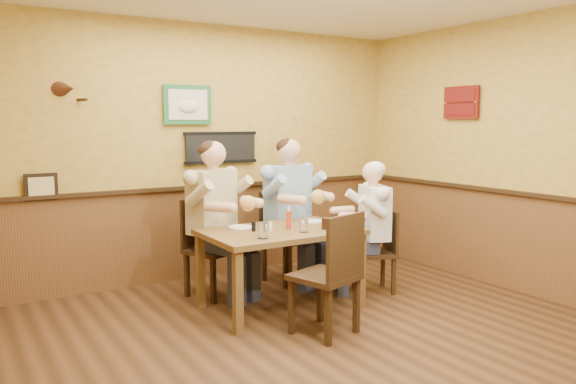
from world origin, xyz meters
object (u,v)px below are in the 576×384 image
salt_shaker (270,226)px  diner_tan_shirt (212,227)px  water_glass_mid (304,226)px  pepper_shaker (254,226)px  chair_right_end (374,251)px  diner_blue_polo (288,218)px  dining_table (281,239)px  chair_near_side (324,273)px  diner_white_elder (374,234)px  water_glass_left (263,231)px  chair_back_left (213,248)px  hot_sauce_bottle (289,219)px  cola_tumbler (326,224)px  chair_back_right (288,237)px

salt_shaker → diner_tan_shirt: bearing=110.4°
water_glass_mid → pepper_shaker: size_ratio=1.27×
chair_right_end → diner_blue_polo: 1.00m
chair_right_end → diner_blue_polo: bearing=-122.7°
dining_table → chair_near_side: chair_near_side is taller
chair_right_end → diner_white_elder: (0.00, 0.00, 0.18)m
dining_table → water_glass_left: size_ratio=10.45×
dining_table → chair_right_end: 1.11m
chair_back_left → hot_sauce_bottle: chair_back_left is taller
chair_near_side → diner_blue_polo: diner_blue_polo is taller
diner_white_elder → chair_right_end: bearing=180.0°
diner_tan_shirt → water_glass_mid: (0.50, -0.90, 0.11)m
dining_table → hot_sauce_bottle: 0.20m
dining_table → cola_tumbler: 0.44m
chair_back_right → hot_sauce_bottle: bearing=-129.8°
chair_right_end → salt_shaker: 1.26m
diner_blue_polo → diner_white_elder: diner_blue_polo is taller
chair_near_side → diner_tan_shirt: bearing=-92.4°
diner_blue_polo → diner_white_elder: (0.56, -0.78, -0.10)m
chair_right_end → diner_white_elder: size_ratio=0.70×
diner_tan_shirt → pepper_shaker: size_ratio=15.30×
chair_right_end → water_glass_left: bearing=-59.8°
diner_blue_polo → salt_shaker: 0.99m
diner_tan_shirt → cola_tumbler: size_ratio=13.45×
chair_back_left → chair_right_end: 1.64m
diner_white_elder → water_glass_left: 1.45m
dining_table → chair_back_right: bearing=54.1°
diner_blue_polo → hot_sauce_bottle: size_ratio=7.27×
chair_back_right → dining_table: bearing=-134.5°
chair_right_end → water_glass_left: water_glass_left is taller
chair_near_side → chair_back_left: bearing=-92.4°
dining_table → diner_white_elder: size_ratio=1.16×
diner_white_elder → salt_shaker: diner_white_elder is taller
chair_back_left → chair_back_right: size_ratio=0.99×
chair_near_side → water_glass_left: size_ratio=7.58×
chair_near_side → hot_sauce_bottle: (0.09, 0.70, 0.34)m
chair_back_right → salt_shaker: size_ratio=11.75×
water_glass_left → salt_shaker: (0.21, 0.25, -0.03)m
diner_blue_polo → hot_sauce_bottle: diner_blue_polo is taller
diner_tan_shirt → hot_sauce_bottle: bearing=-79.5°
dining_table → hot_sauce_bottle: hot_sauce_bottle is taller
water_glass_mid → cola_tumbler: water_glass_mid is taller
dining_table → diner_tan_shirt: size_ratio=1.00×
diner_tan_shirt → diner_white_elder: 1.64m
diner_blue_polo → salt_shaker: bearing=-139.5°
diner_white_elder → diner_blue_polo: bearing=-122.7°
diner_tan_shirt → cola_tumbler: bearing=-71.9°
chair_back_right → water_glass_mid: bearing=-122.1°
dining_table → cola_tumbler: size_ratio=13.49×
dining_table → diner_tan_shirt: 0.78m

